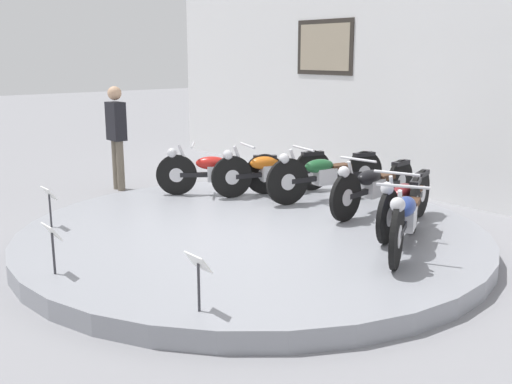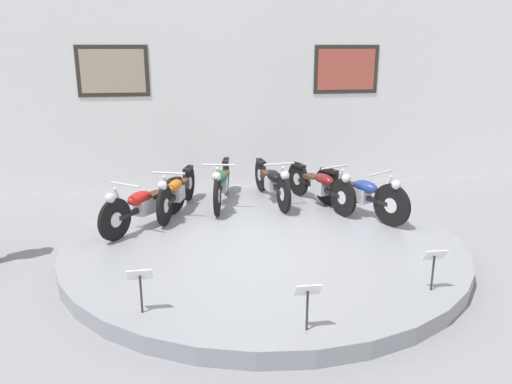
# 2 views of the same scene
# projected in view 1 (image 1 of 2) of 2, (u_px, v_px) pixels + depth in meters

# --- Properties ---
(ground_plane) EXTENTS (60.00, 60.00, 0.00)m
(ground_plane) POSITION_uv_depth(u_px,v_px,m) (253.00, 244.00, 7.49)
(ground_plane) COLOR gray
(display_platform) EXTENTS (5.74, 5.74, 0.21)m
(display_platform) POSITION_uv_depth(u_px,v_px,m) (253.00, 236.00, 7.47)
(display_platform) COLOR gray
(display_platform) RESTS_ON ground_plane
(back_wall) EXTENTS (14.00, 0.22, 4.43)m
(back_wall) POSITION_uv_depth(u_px,v_px,m) (440.00, 60.00, 9.35)
(back_wall) COLOR white
(back_wall) RESTS_ON ground_plane
(motorcycle_red) EXTENTS (1.25, 1.60, 0.79)m
(motorcycle_red) POSITION_uv_depth(u_px,v_px,m) (218.00, 170.00, 9.13)
(motorcycle_red) COLOR black
(motorcycle_red) RESTS_ON display_platform
(motorcycle_orange) EXTENTS (0.71, 1.91, 0.79)m
(motorcycle_orange) POSITION_uv_depth(u_px,v_px,m) (271.00, 170.00, 9.15)
(motorcycle_orange) COLOR black
(motorcycle_orange) RESTS_ON display_platform
(motorcycle_green) EXTENTS (0.58, 1.99, 0.81)m
(motorcycle_green) POSITION_uv_depth(u_px,v_px,m) (325.00, 173.00, 8.78)
(motorcycle_green) COLOR black
(motorcycle_green) RESTS_ON display_platform
(motorcycle_black) EXTENTS (0.54, 1.97, 0.79)m
(motorcycle_black) POSITION_uv_depth(u_px,v_px,m) (373.00, 185.00, 8.10)
(motorcycle_black) COLOR black
(motorcycle_black) RESTS_ON display_platform
(motorcycle_maroon) EXTENTS (0.75, 1.88, 0.79)m
(motorcycle_maroon) POSITION_uv_depth(u_px,v_px,m) (405.00, 200.00, 7.28)
(motorcycle_maroon) COLOR black
(motorcycle_maroon) RESTS_ON display_platform
(motorcycle_blue) EXTENTS (1.02, 1.80, 0.81)m
(motorcycle_blue) POSITION_uv_depth(u_px,v_px,m) (406.00, 215.00, 6.52)
(motorcycle_blue) COLOR black
(motorcycle_blue) RESTS_ON display_platform
(info_placard_front_left) EXTENTS (0.26, 0.11, 0.51)m
(info_placard_front_left) POSITION_uv_depth(u_px,v_px,m) (49.00, 198.00, 7.39)
(info_placard_front_left) COLOR #333338
(info_placard_front_left) RESTS_ON display_platform
(info_placard_front_centre) EXTENTS (0.26, 0.11, 0.51)m
(info_placard_front_centre) POSITION_uv_depth(u_px,v_px,m) (52.00, 238.00, 5.80)
(info_placard_front_centre) COLOR #333338
(info_placard_front_centre) RESTS_ON display_platform
(info_placard_front_right) EXTENTS (0.26, 0.11, 0.51)m
(info_placard_front_right) POSITION_uv_depth(u_px,v_px,m) (198.00, 270.00, 4.95)
(info_placard_front_right) COLOR #333338
(info_placard_front_right) RESTS_ON display_platform
(visitor_standing) EXTENTS (0.36, 0.24, 1.79)m
(visitor_standing) POSITION_uv_depth(u_px,v_px,m) (116.00, 131.00, 10.25)
(visitor_standing) COLOR #6B6051
(visitor_standing) RESTS_ON ground_plane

